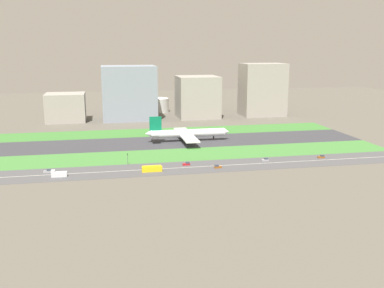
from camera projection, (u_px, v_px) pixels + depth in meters
The scene contains 21 objects.
ground_plane at pixel (178, 142), 333.60m from camera, with size 800.00×800.00×0.00m, color #5B564C.
runway at pixel (178, 142), 333.59m from camera, with size 280.00×46.00×0.10m, color #38383D.
grass_median_north at pixel (170, 132), 372.82m from camera, with size 280.00×36.00×0.10m, color #3D7A33.
grass_median_south at pixel (189, 154), 294.35m from camera, with size 280.00×36.00×0.10m, color #427F38.
highway at pixel (199, 167), 263.72m from camera, with size 280.00×28.00×0.10m, color #4C4C4F.
highway_centerline at pixel (199, 167), 263.71m from camera, with size 266.00×0.50×0.01m, color silver.
airliner at pixel (186, 133), 333.44m from camera, with size 65.00×56.00×19.70m.
truck_0 at pixel (59, 174), 242.99m from camera, with size 8.40×2.50×4.00m.
car_3 at pixel (218, 167), 260.73m from camera, with size 4.40×1.80×2.00m.
car_2 at pixel (187, 164), 267.04m from camera, with size 4.40×1.80×2.00m.
car_1 at pixel (265, 160), 276.80m from camera, with size 4.40×1.80×2.00m.
car_0 at pixel (48, 171), 251.38m from camera, with size 4.40×1.80×2.00m.
bus_0 at pixel (152, 169), 252.98m from camera, with size 11.60×2.50×3.50m.
car_4 at pixel (321, 157), 284.23m from camera, with size 4.40×1.80×2.00m.
traffic_light at pixel (128, 158), 267.19m from camera, with size 0.36×0.50×7.20m.
terminal_building at pixel (66, 107), 422.33m from camera, with size 36.65×32.04×26.90m, color #9E998E.
hangar_building at pixel (129, 93), 431.35m from camera, with size 51.99×39.16×52.39m, color gray.
office_tower at pixel (197, 97), 445.85m from camera, with size 40.52×39.30×41.48m, color #9E998E.
cargo_warehouse at pixel (262, 90), 457.93m from camera, with size 43.72×32.23×53.66m, color #9E998E.
fuel_tank_west at pixel (129, 106), 478.85m from camera, with size 22.23×22.23×15.05m, color silver.
fuel_tank_centre at pixel (157, 105), 484.86m from camera, with size 24.97×24.97×15.10m, color silver.
Camera 1 is at (-54.68, -321.67, 70.24)m, focal length 41.26 mm.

